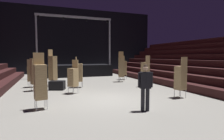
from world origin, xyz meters
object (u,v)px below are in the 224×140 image
Objects in this scene: man_with_tie at (145,85)px; chair_stack_rear_left at (123,68)px; stage_riser at (74,70)px; chair_stack_mid_right at (79,72)px; chair_stack_mid_centre at (35,75)px; chair_stack_rear_centre at (181,77)px; chair_stack_front_right at (53,68)px; equipment_road_case at (57,85)px; chair_stack_front_left at (40,81)px; chair_stack_aisle_left at (32,73)px; chair_stack_mid_left at (121,67)px; chair_stack_rear_right at (73,77)px; chair_stack_aisle_right at (145,71)px.

man_with_tie is 9.43m from chair_stack_rear_left.
stage_riser is 3.72× the size of chair_stack_mid_right.
chair_stack_mid_centre is at bearing 17.63° from chair_stack_rear_left.
chair_stack_rear_left reaches higher than chair_stack_rear_centre.
chair_stack_front_right is 1.25× the size of chair_stack_mid_right.
chair_stack_front_left is at bearing -101.44° from equipment_road_case.
man_with_tie is 0.83× the size of chair_stack_rear_left.
stage_riser is 6.54m from chair_stack_front_right.
chair_stack_mid_left is at bearing 15.58° from chair_stack_aisle_left.
chair_stack_rear_right is 0.88× the size of chair_stack_aisle_right.
chair_stack_mid_centre is at bearing 175.66° from equipment_road_case.
chair_stack_aisle_left is at bearing 168.81° from chair_stack_mid_centre.
equipment_road_case is (-2.88, 5.76, -0.73)m from man_with_tie.
chair_stack_front_left is (-3.01, -11.91, 0.43)m from stage_riser.
stage_riser is 3.44× the size of chair_stack_front_left.
chair_stack_rear_centre is at bearing -137.55° from man_with_tie.
chair_stack_mid_left reaches higher than chair_stack_rear_left.
chair_stack_front_right reaches higher than chair_stack_mid_left.
chair_stack_mid_left is at bearing 80.05° from chair_stack_aisle_right.
chair_stack_rear_left reaches higher than chair_stack_mid_centre.
chair_stack_mid_left is 2.90m from chair_stack_aisle_right.
chair_stack_rear_centre is (6.95, -4.48, 0.04)m from chair_stack_mid_centre.
chair_stack_rear_centre is (3.52, -12.13, 0.35)m from stage_riser.
chair_stack_front_right is 1.20× the size of chair_stack_aisle_right.
stage_riser is 7.22m from chair_stack_aisle_left.
chair_stack_aisle_left is at bearing 131.00° from chair_stack_rear_centre.
chair_stack_front_left is at bearing -70.76° from chair_stack_aisle_left.
chair_stack_mid_right is 0.96× the size of chair_stack_aisle_right.
chair_stack_front_left is (-3.72, 1.59, 0.10)m from man_with_tie.
equipment_road_case is (-2.17, -7.75, -0.40)m from stage_riser.
chair_stack_rear_left is 1.04× the size of chair_stack_rear_centre.
chair_stack_aisle_left is (-4.43, 7.32, -0.07)m from man_with_tie.
chair_stack_mid_right is 1.09× the size of chair_stack_aisle_left.
man_with_tie is at bearing 85.62° from chair_stack_mid_left.
chair_stack_rear_left is (4.44, 2.77, 0.04)m from chair_stack_mid_right.
man_with_tie is at bearing 27.59° from chair_stack_mid_right.
chair_stack_front_left is at bearing 108.78° from chair_stack_rear_right.
chair_stack_rear_right is (-4.38, -3.45, -0.29)m from chair_stack_mid_left.
chair_stack_front_left is 5.88m from chair_stack_front_right.
chair_stack_rear_left is (6.72, 7.35, -0.04)m from chair_stack_front_left.
chair_stack_mid_centre is 0.92× the size of chair_stack_aisle_right.
chair_stack_aisle_right is (4.29, -1.30, 0.04)m from chair_stack_mid_right.
chair_stack_rear_left is (0.72, 1.22, -0.17)m from chair_stack_mid_left.
chair_stack_mid_right is at bearing 34.60° from chair_stack_mid_left.
chair_stack_mid_centre is at bearing 150.79° from chair_stack_aisle_right.
man_with_tie is at bearing -86.98° from stage_riser.
chair_stack_mid_left is at bearing 53.76° from chair_stack_rear_left.
chair_stack_mid_centre is 2.58m from chair_stack_rear_right.
chair_stack_front_left is 1.13× the size of chair_stack_mid_centre.
chair_stack_rear_left is at bearing -144.34° from chair_stack_front_left.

